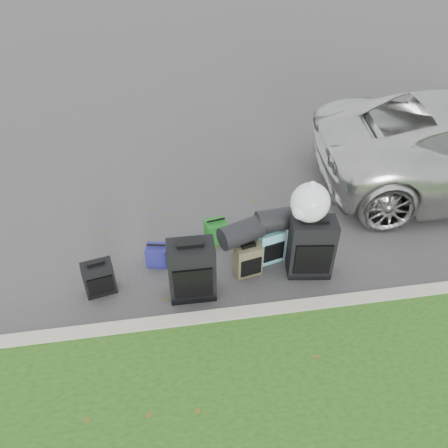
{
  "coord_description": "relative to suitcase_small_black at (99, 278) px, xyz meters",
  "views": [
    {
      "loc": [
        -0.81,
        -4.35,
        4.21
      ],
      "look_at": [
        -0.1,
        0.2,
        0.55
      ],
      "focal_mm": 35.0,
      "sensor_mm": 36.0,
      "label": 1
    }
  ],
  "objects": [
    {
      "name": "ground",
      "position": [
        1.77,
        0.26,
        -0.24
      ],
      "size": [
        120.0,
        120.0,
        0.0
      ],
      "primitive_type": "plane",
      "color": "#383535",
      "rests_on": "ground"
    },
    {
      "name": "curb",
      "position": [
        1.77,
        -0.74,
        -0.16
      ],
      "size": [
        120.0,
        0.18,
        0.15
      ],
      "primitive_type": "cube",
      "color": "#9E937F",
      "rests_on": "ground"
    },
    {
      "name": "suitcase_small_black",
      "position": [
        0.0,
        0.0,
        0.0
      ],
      "size": [
        0.42,
        0.28,
        0.48
      ],
      "primitive_type": "cube",
      "rotation": [
        0.0,
        0.0,
        0.21
      ],
      "color": "black",
      "rests_on": "ground"
    },
    {
      "name": "suitcase_large_black_left",
      "position": [
        1.16,
        -0.22,
        0.18
      ],
      "size": [
        0.58,
        0.35,
        0.83
      ],
      "primitive_type": "cube",
      "rotation": [
        0.0,
        0.0,
        -0.02
      ],
      "color": "black",
      "rests_on": "ground"
    },
    {
      "name": "suitcase_olive",
      "position": [
        1.92,
        0.04,
        -0.0
      ],
      "size": [
        0.38,
        0.28,
        0.48
      ],
      "primitive_type": "cube",
      "rotation": [
        0.0,
        0.0,
        0.21
      ],
      "color": "#3D3925",
      "rests_on": "ground"
    },
    {
      "name": "suitcase_teal",
      "position": [
        2.28,
        0.26,
        0.02
      ],
      "size": [
        0.4,
        0.3,
        0.51
      ],
      "primitive_type": "cube",
      "rotation": [
        0.0,
        0.0,
        0.26
      ],
      "color": "teal",
      "rests_on": "ground"
    },
    {
      "name": "suitcase_large_black_right",
      "position": [
        2.74,
        -0.06,
        0.19
      ],
      "size": [
        0.61,
        0.42,
        0.86
      ],
      "primitive_type": "cube",
      "rotation": [
        0.0,
        0.0,
        -0.14
      ],
      "color": "black",
      "rests_on": "ground"
    },
    {
      "name": "tote_green",
      "position": [
        1.6,
        0.77,
        -0.07
      ],
      "size": [
        0.34,
        0.29,
        0.34
      ],
      "primitive_type": "cube",
      "rotation": [
        0.0,
        0.0,
        0.19
      ],
      "color": "#16661A",
      "rests_on": "ground"
    },
    {
      "name": "tote_navy",
      "position": [
        0.74,
        0.41,
        -0.09
      ],
      "size": [
        0.32,
        0.28,
        0.3
      ],
      "primitive_type": "cube",
      "rotation": [
        0.0,
        0.0,
        -0.22
      ],
      "color": "navy",
      "rests_on": "ground"
    },
    {
      "name": "duffel_left",
      "position": [
        1.85,
        0.14,
        0.39
      ],
      "size": [
        0.64,
        0.49,
        0.31
      ],
      "primitive_type": "cylinder",
      "rotation": [
        0.0,
        1.57,
        0.36
      ],
      "color": "black",
      "rests_on": "suitcase_olive"
    },
    {
      "name": "duffel_right",
      "position": [
        2.36,
        0.29,
        0.43
      ],
      "size": [
        0.57,
        0.35,
        0.31
      ],
      "primitive_type": "cylinder",
      "rotation": [
        0.0,
        1.57,
        0.09
      ],
      "color": "black",
      "rests_on": "suitcase_teal"
    },
    {
      "name": "trash_bag",
      "position": [
        2.67,
        0.02,
        0.86
      ],
      "size": [
        0.49,
        0.49,
        0.49
      ],
      "primitive_type": "sphere",
      "color": "white",
      "rests_on": "suitcase_large_black_right"
    }
  ]
}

